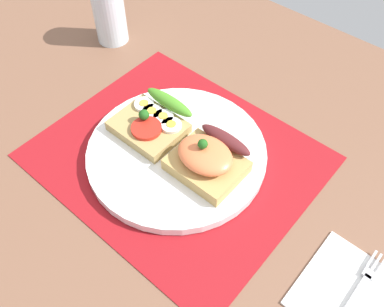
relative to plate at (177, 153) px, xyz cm
name	(u,v)px	position (x,y,z in cm)	size (l,w,h in cm)	color
ground_plane	(177,163)	(0.00, 0.00, -2.63)	(120.00, 90.00, 3.20)	brown
placemat	(177,156)	(0.00, 0.00, -0.88)	(39.08, 32.92, 0.30)	maroon
plate	(177,153)	(0.00, 0.00, 0.00)	(26.61, 26.61, 1.46)	white
sandwich_egg_tomato	(153,121)	(-5.66, 1.11, 2.06)	(10.32, 9.74, 3.85)	tan
sandwich_salmon	(207,160)	(5.56, 0.17, 2.81)	(9.96, 9.51, 5.77)	tan
napkin	(350,294)	(29.57, -2.25, -0.73)	(11.36, 12.27, 0.60)	white
fork	(356,296)	(30.18, -2.15, -0.27)	(1.62, 14.78, 0.32)	#B7B7BC
drinking_glass	(110,15)	(-28.94, 13.76, 4.26)	(5.88, 5.88, 10.59)	silver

